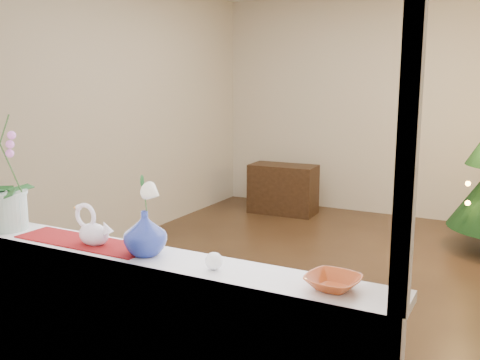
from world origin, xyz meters
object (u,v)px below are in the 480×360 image
object	(u,v)px
orchid_pot	(3,167)
side_table	(283,189)
blue_vase	(145,230)
swan	(93,226)
amber_dish	(333,283)
paperweight	(214,261)

from	to	relation	value
orchid_pot	side_table	distance (m)	4.43
blue_vase	swan	bearing A→B (deg)	-179.77
orchid_pot	swan	bearing A→B (deg)	0.27
amber_dish	paperweight	bearing A→B (deg)	-176.24
swan	blue_vase	bearing A→B (deg)	-1.74
blue_vase	side_table	distance (m)	4.54
orchid_pot	blue_vase	distance (m)	0.90
side_table	amber_dish	bearing A→B (deg)	-67.14
orchid_pot	paperweight	world-z (taller)	orchid_pot
orchid_pot	blue_vase	xyz separation A→B (m)	(0.87, 0.00, -0.21)
blue_vase	side_table	xyz separation A→B (m)	(-1.21, 4.32, -0.72)
orchid_pot	blue_vase	size ratio (longest dim) A/B	2.87
blue_vase	side_table	size ratio (longest dim) A/B	0.27
orchid_pot	paperweight	bearing A→B (deg)	-0.71
orchid_pot	amber_dish	bearing A→B (deg)	0.56
paperweight	amber_dish	distance (m)	0.48
orchid_pot	swan	world-z (taller)	orchid_pot
swan	orchid_pot	bearing A→B (deg)	178.30
orchid_pot	amber_dish	xyz separation A→B (m)	(1.71, 0.02, -0.30)
orchid_pot	amber_dish	distance (m)	1.73
orchid_pot	blue_vase	world-z (taller)	orchid_pot
paperweight	side_table	xyz separation A→B (m)	(-1.57, 4.34, -0.65)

